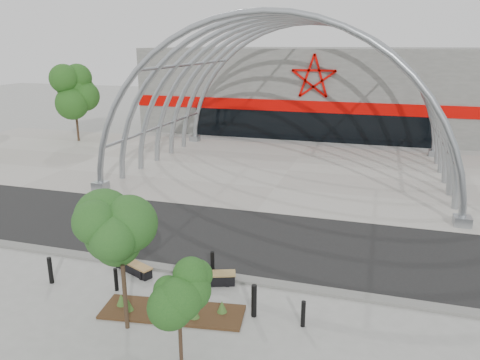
% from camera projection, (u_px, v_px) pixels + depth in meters
% --- Properties ---
extents(ground, '(140.00, 140.00, 0.00)m').
position_uv_depth(ground, '(210.00, 273.00, 18.05)').
color(ground, gray).
rests_on(ground, ground).
extents(road, '(140.00, 7.00, 0.02)m').
position_uv_depth(road, '(237.00, 238.00, 21.26)').
color(road, black).
rests_on(road, ground).
extents(forecourt, '(60.00, 17.00, 0.04)m').
position_uv_depth(forecourt, '(288.00, 171.00, 32.27)').
color(forecourt, '#A7A197').
rests_on(forecourt, ground).
extents(kerb, '(60.00, 0.50, 0.12)m').
position_uv_depth(kerb, '(208.00, 274.00, 17.80)').
color(kerb, slate).
rests_on(kerb, ground).
extents(arena_building, '(34.00, 15.24, 8.00)m').
position_uv_depth(arena_building, '(324.00, 89.00, 47.61)').
color(arena_building, slate).
rests_on(arena_building, ground).
extents(vault_canopy, '(20.80, 15.80, 20.36)m').
position_uv_depth(vault_canopy, '(288.00, 171.00, 32.27)').
color(vault_canopy, '#93999E').
rests_on(vault_canopy, ground).
extents(planting_bed, '(4.82, 2.08, 0.49)m').
position_uv_depth(planting_bed, '(171.00, 309.00, 15.34)').
color(planting_bed, '#302213').
rests_on(planting_bed, ground).
extents(street_tree_0, '(1.84, 1.84, 4.19)m').
position_uv_depth(street_tree_0, '(121.00, 239.00, 13.72)').
color(street_tree_0, black).
rests_on(street_tree_0, ground).
extents(street_tree_1, '(1.32, 1.32, 3.12)m').
position_uv_depth(street_tree_1, '(178.00, 290.00, 12.39)').
color(street_tree_1, black).
rests_on(street_tree_1, ground).
extents(bench_0, '(2.02, 1.22, 0.42)m').
position_uv_depth(bench_0, '(132.00, 267.00, 18.05)').
color(bench_0, black).
rests_on(bench_0, ground).
extents(bench_1, '(2.27, 1.22, 0.47)m').
position_uv_depth(bench_1, '(205.00, 279.00, 17.09)').
color(bench_1, black).
rests_on(bench_1, ground).
extents(bollard_0, '(0.16, 0.16, 1.02)m').
position_uv_depth(bollard_0, '(50.00, 270.00, 17.14)').
color(bollard_0, black).
rests_on(bollard_0, ground).
extents(bollard_1, '(0.14, 0.14, 0.86)m').
position_uv_depth(bollard_1, '(116.00, 280.00, 16.63)').
color(bollard_1, black).
rests_on(bollard_1, ground).
extents(bollard_2, '(0.15, 0.15, 0.93)m').
position_uv_depth(bollard_2, '(212.00, 263.00, 17.78)').
color(bollard_2, black).
rests_on(bollard_2, ground).
extents(bollard_3, '(0.18, 0.18, 1.12)m').
position_uv_depth(bollard_3, '(254.00, 301.00, 15.02)').
color(bollard_3, black).
rests_on(bollard_3, ground).
extents(bollard_4, '(0.14, 0.14, 0.88)m').
position_uv_depth(bollard_4, '(303.00, 314.00, 14.52)').
color(bollard_4, black).
rests_on(bollard_4, ground).
extents(bg_tree_0, '(3.00, 3.00, 6.45)m').
position_uv_depth(bg_tree_0, '(74.00, 89.00, 40.66)').
color(bg_tree_0, '#302115').
rests_on(bg_tree_0, ground).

